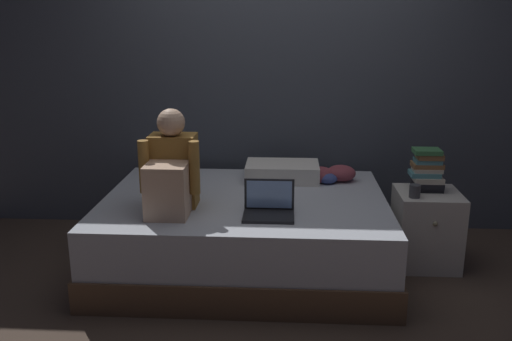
{
  "coord_description": "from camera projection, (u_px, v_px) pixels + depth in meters",
  "views": [
    {
      "loc": [
        0.09,
        -3.32,
        1.73
      ],
      "look_at": [
        -0.11,
        0.1,
        0.78
      ],
      "focal_mm": 38.31,
      "sensor_mm": 36.0,
      "label": 1
    }
  ],
  "objects": [
    {
      "name": "laptop",
      "position": [
        269.0,
        207.0,
        3.45
      ],
      "size": [
        0.32,
        0.23,
        0.22
      ],
      "color": "black",
      "rests_on": "bed"
    },
    {
      "name": "ground_plane",
      "position": [
        271.0,
        286.0,
        3.66
      ],
      "size": [
        8.0,
        8.0,
        0.0
      ],
      "primitive_type": "plane",
      "color": "#47382D"
    },
    {
      "name": "person_sitting",
      "position": [
        171.0,
        173.0,
        3.51
      ],
      "size": [
        0.39,
        0.44,
        0.66
      ],
      "color": "olive",
      "rests_on": "bed"
    },
    {
      "name": "pillow",
      "position": [
        282.0,
        171.0,
        4.22
      ],
      "size": [
        0.56,
        0.36,
        0.13
      ],
      "primitive_type": "cube",
      "color": "silver",
      "rests_on": "bed"
    },
    {
      "name": "clothes_pile",
      "position": [
        329.0,
        175.0,
        4.17
      ],
      "size": [
        0.37,
        0.23,
        0.12
      ],
      "color": "#8E3D47",
      "rests_on": "bed"
    },
    {
      "name": "wall_back",
      "position": [
        277.0,
        67.0,
        4.45
      ],
      "size": [
        5.6,
        0.1,
        2.7
      ],
      "primitive_type": "cube",
      "color": "#424751",
      "rests_on": "ground_plane"
    },
    {
      "name": "mug",
      "position": [
        415.0,
        191.0,
        3.74
      ],
      "size": [
        0.08,
        0.08,
        0.09
      ],
      "primitive_type": "cylinder",
      "color": "#3D3D42",
      "rests_on": "nightstand"
    },
    {
      "name": "nightstand",
      "position": [
        426.0,
        228.0,
        3.93
      ],
      "size": [
        0.44,
        0.46,
        0.55
      ],
      "color": "beige",
      "rests_on": "ground_plane"
    },
    {
      "name": "book_stack",
      "position": [
        427.0,
        171.0,
        3.88
      ],
      "size": [
        0.23,
        0.17,
        0.3
      ],
      "color": "black",
      "rests_on": "nightstand"
    },
    {
      "name": "bed",
      "position": [
        245.0,
        232.0,
        3.89
      ],
      "size": [
        2.0,
        1.5,
        0.53
      ],
      "color": "brown",
      "rests_on": "ground_plane"
    }
  ]
}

